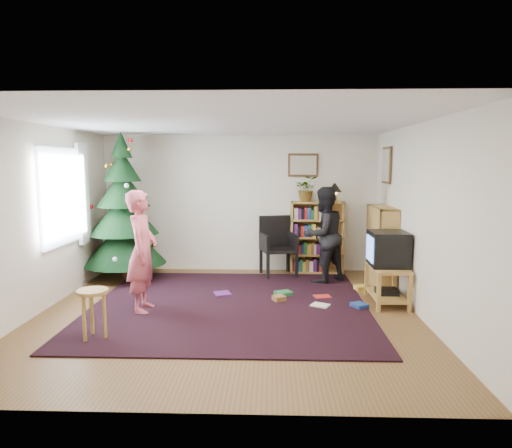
{
  "coord_description": "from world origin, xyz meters",
  "views": [
    {
      "loc": [
        0.58,
        -5.88,
        1.97
      ],
      "look_at": [
        0.35,
        0.72,
        1.1
      ],
      "focal_mm": 32.0,
      "sensor_mm": 36.0,
      "label": 1
    }
  ],
  "objects_px": {
    "table_lamp": "(335,189)",
    "stool": "(93,301)",
    "person_by_chair": "(323,235)",
    "picture_back": "(303,165)",
    "potted_plant": "(307,189)",
    "picture_right": "(387,165)",
    "bookshelf_right": "(381,246)",
    "tv_stand": "(387,281)",
    "armchair": "(278,243)",
    "bookshelf_back": "(317,236)",
    "christmas_tree": "(124,218)",
    "person_standing": "(142,251)",
    "crt_tv": "(388,249)"
  },
  "relations": [
    {
      "from": "bookshelf_back",
      "to": "person_standing",
      "type": "distance_m",
      "value": 3.44
    },
    {
      "from": "picture_right",
      "to": "potted_plant",
      "type": "height_order",
      "value": "picture_right"
    },
    {
      "from": "table_lamp",
      "to": "crt_tv",
      "type": "bearing_deg",
      "value": -74.76
    },
    {
      "from": "picture_back",
      "to": "stool",
      "type": "xyz_separation_m",
      "value": [
        -2.57,
        -3.47,
        -1.5
      ]
    },
    {
      "from": "armchair",
      "to": "potted_plant",
      "type": "bearing_deg",
      "value": 2.71
    },
    {
      "from": "crt_tv",
      "to": "stool",
      "type": "xyz_separation_m",
      "value": [
        -3.64,
        -1.47,
        -0.35
      ]
    },
    {
      "from": "tv_stand",
      "to": "stool",
      "type": "height_order",
      "value": "stool"
    },
    {
      "from": "picture_back",
      "to": "christmas_tree",
      "type": "height_order",
      "value": "christmas_tree"
    },
    {
      "from": "picture_back",
      "to": "bookshelf_right",
      "type": "relative_size",
      "value": 0.42
    },
    {
      "from": "potted_plant",
      "to": "picture_right",
      "type": "bearing_deg",
      "value": -24.98
    },
    {
      "from": "picture_back",
      "to": "tv_stand",
      "type": "height_order",
      "value": "picture_back"
    },
    {
      "from": "table_lamp",
      "to": "christmas_tree",
      "type": "bearing_deg",
      "value": -170.82
    },
    {
      "from": "christmas_tree",
      "to": "person_standing",
      "type": "bearing_deg",
      "value": -65.17
    },
    {
      "from": "christmas_tree",
      "to": "person_by_chair",
      "type": "bearing_deg",
      "value": -1.87
    },
    {
      "from": "armchair",
      "to": "person_by_chair",
      "type": "height_order",
      "value": "person_by_chair"
    },
    {
      "from": "person_standing",
      "to": "picture_back",
      "type": "bearing_deg",
      "value": -45.04
    },
    {
      "from": "bookshelf_right",
      "to": "person_by_chair",
      "type": "relative_size",
      "value": 0.81
    },
    {
      "from": "tv_stand",
      "to": "armchair",
      "type": "xyz_separation_m",
      "value": [
        -1.51,
        1.71,
        0.24
      ]
    },
    {
      "from": "picture_right",
      "to": "stool",
      "type": "bearing_deg",
      "value": -144.81
    },
    {
      "from": "crt_tv",
      "to": "potted_plant",
      "type": "height_order",
      "value": "potted_plant"
    },
    {
      "from": "person_standing",
      "to": "person_by_chair",
      "type": "xyz_separation_m",
      "value": [
        2.58,
        1.61,
        -0.02
      ]
    },
    {
      "from": "tv_stand",
      "to": "table_lamp",
      "type": "distance_m",
      "value": 2.28
    },
    {
      "from": "tv_stand",
      "to": "armchair",
      "type": "bearing_deg",
      "value": 131.58
    },
    {
      "from": "table_lamp",
      "to": "picture_back",
      "type": "bearing_deg",
      "value": 166.42
    },
    {
      "from": "person_by_chair",
      "to": "picture_back",
      "type": "bearing_deg",
      "value": -105.43
    },
    {
      "from": "christmas_tree",
      "to": "tv_stand",
      "type": "distance_m",
      "value": 4.41
    },
    {
      "from": "person_standing",
      "to": "table_lamp",
      "type": "relative_size",
      "value": 4.73
    },
    {
      "from": "picture_back",
      "to": "person_standing",
      "type": "height_order",
      "value": "picture_back"
    },
    {
      "from": "picture_back",
      "to": "armchair",
      "type": "distance_m",
      "value": 1.48
    },
    {
      "from": "christmas_tree",
      "to": "armchair",
      "type": "xyz_separation_m",
      "value": [
        2.64,
        0.43,
        -0.48
      ]
    },
    {
      "from": "tv_stand",
      "to": "armchair",
      "type": "distance_m",
      "value": 2.3
    },
    {
      "from": "bookshelf_back",
      "to": "potted_plant",
      "type": "bearing_deg",
      "value": 180.0
    },
    {
      "from": "picture_right",
      "to": "picture_back",
      "type": "bearing_deg",
      "value": 151.31
    },
    {
      "from": "picture_back",
      "to": "person_standing",
      "type": "distance_m",
      "value": 3.54
    },
    {
      "from": "armchair",
      "to": "picture_right",
      "type": "bearing_deg",
      "value": -28.52
    },
    {
      "from": "stool",
      "to": "person_by_chair",
      "type": "distance_m",
      "value": 3.91
    },
    {
      "from": "stool",
      "to": "potted_plant",
      "type": "distance_m",
      "value": 4.38
    },
    {
      "from": "christmas_tree",
      "to": "table_lamp",
      "type": "xyz_separation_m",
      "value": [
        3.65,
        0.59,
        0.48
      ]
    },
    {
      "from": "stool",
      "to": "table_lamp",
      "type": "bearing_deg",
      "value": 46.85
    },
    {
      "from": "bookshelf_back",
      "to": "potted_plant",
      "type": "height_order",
      "value": "potted_plant"
    },
    {
      "from": "picture_right",
      "to": "person_by_chair",
      "type": "bearing_deg",
      "value": -173.92
    },
    {
      "from": "bookshelf_right",
      "to": "tv_stand",
      "type": "bearing_deg",
      "value": 172.34
    },
    {
      "from": "christmas_tree",
      "to": "potted_plant",
      "type": "height_order",
      "value": "christmas_tree"
    },
    {
      "from": "bookshelf_back",
      "to": "stool",
      "type": "xyz_separation_m",
      "value": [
        -2.83,
        -3.34,
        -0.22
      ]
    },
    {
      "from": "tv_stand",
      "to": "picture_back",
      "type": "bearing_deg",
      "value": 118.13
    },
    {
      "from": "table_lamp",
      "to": "stool",
      "type": "bearing_deg",
      "value": -133.15
    },
    {
      "from": "armchair",
      "to": "stool",
      "type": "distance_m",
      "value": 3.82
    },
    {
      "from": "table_lamp",
      "to": "tv_stand",
      "type": "bearing_deg",
      "value": -74.68
    },
    {
      "from": "bookshelf_right",
      "to": "picture_back",
      "type": "bearing_deg",
      "value": 47.01
    },
    {
      "from": "picture_right",
      "to": "bookshelf_back",
      "type": "relative_size",
      "value": 0.46
    }
  ]
}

